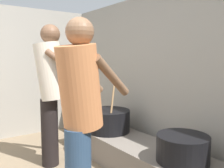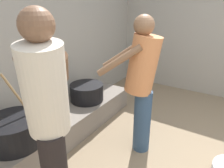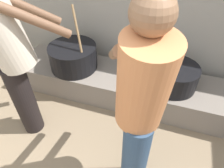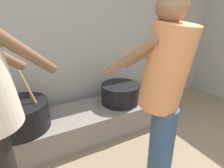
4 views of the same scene
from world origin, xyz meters
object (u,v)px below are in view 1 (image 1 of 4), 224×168
at_px(cooking_pot_main, 109,120).
at_px(cooking_pot_secondary, 183,148).
at_px(cook_in_orange_shirt, 80,109).
at_px(cook_in_cream_shirt, 51,86).

relative_size(cooking_pot_main, cooking_pot_secondary, 1.51).
bearing_deg(cook_in_orange_shirt, cook_in_cream_shirt, 169.16).
distance_m(cooking_pot_main, cook_in_cream_shirt, 0.88).
xyz_separation_m(cooking_pot_main, cook_in_orange_shirt, (0.97, -0.93, 0.44)).
height_order(cooking_pot_secondary, cook_in_cream_shirt, cook_in_cream_shirt).
bearing_deg(cooking_pot_main, cooking_pot_secondary, 0.91).
xyz_separation_m(cooking_pot_secondary, cook_in_cream_shirt, (-1.31, -0.74, 0.51)).
bearing_deg(cook_in_orange_shirt, cooking_pot_secondary, 77.91).
height_order(cooking_pot_main, cooking_pot_secondary, cooking_pot_main).
xyz_separation_m(cooking_pot_main, cook_in_cream_shirt, (-0.13, -0.72, 0.49)).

